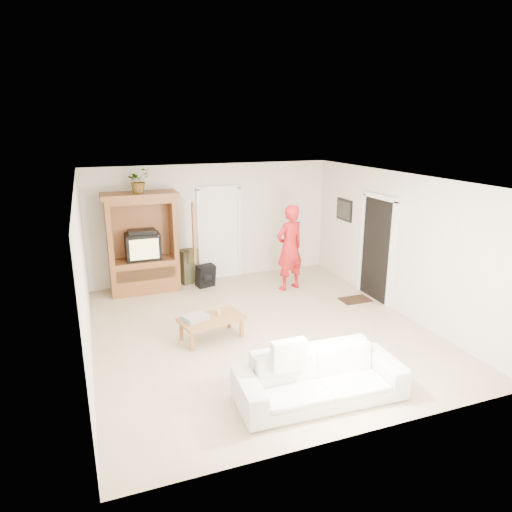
% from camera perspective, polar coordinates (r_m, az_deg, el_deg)
% --- Properties ---
extents(floor, '(6.00, 6.00, 0.00)m').
position_cam_1_polar(floor, '(8.02, 0.46, -9.16)').
color(floor, tan).
rests_on(floor, ground).
extents(ceiling, '(6.00, 6.00, 0.00)m').
position_cam_1_polar(ceiling, '(7.30, 0.51, 9.62)').
color(ceiling, white).
rests_on(ceiling, floor).
extents(wall_back, '(5.50, 0.00, 5.50)m').
position_cam_1_polar(wall_back, '(10.33, -5.47, 4.21)').
color(wall_back, silver).
rests_on(wall_back, floor).
extents(wall_front, '(5.50, 0.00, 5.50)m').
position_cam_1_polar(wall_front, '(5.05, 12.88, -9.29)').
color(wall_front, silver).
rests_on(wall_front, floor).
extents(wall_left, '(0.00, 6.00, 6.00)m').
position_cam_1_polar(wall_left, '(7.10, -20.74, -2.39)').
color(wall_left, silver).
rests_on(wall_left, floor).
extents(wall_right, '(0.00, 6.00, 6.00)m').
position_cam_1_polar(wall_right, '(8.88, 17.31, 1.55)').
color(wall_right, silver).
rests_on(wall_right, floor).
extents(armoire, '(1.82, 1.14, 2.10)m').
position_cam_1_polar(armoire, '(9.82, -13.80, 0.82)').
color(armoire, brown).
rests_on(armoire, floor).
extents(door_back, '(0.85, 0.05, 2.04)m').
position_cam_1_polar(door_back, '(10.40, -4.59, 2.73)').
color(door_back, white).
rests_on(door_back, floor).
extents(doorway_right, '(0.05, 0.90, 2.04)m').
position_cam_1_polar(doorway_right, '(9.40, 14.85, 0.77)').
color(doorway_right, black).
rests_on(doorway_right, floor).
extents(framed_picture, '(0.03, 0.60, 0.48)m').
position_cam_1_polar(framed_picture, '(10.34, 10.99, 5.69)').
color(framed_picture, black).
rests_on(framed_picture, wall_right).
extents(doormat, '(0.60, 0.40, 0.02)m').
position_cam_1_polar(doormat, '(9.48, 12.29, -5.36)').
color(doormat, '#382316').
rests_on(doormat, floor).
extents(plant, '(0.58, 0.57, 0.49)m').
position_cam_1_polar(plant, '(9.51, -14.50, 9.12)').
color(plant, '#4C7238').
rests_on(plant, armoire).
extents(man, '(0.76, 0.59, 1.83)m').
position_cam_1_polar(man, '(9.65, 4.22, 1.04)').
color(man, '#B3171C').
rests_on(man, floor).
extents(sofa, '(2.20, 0.94, 0.63)m').
position_cam_1_polar(sofa, '(6.10, 7.99, -14.76)').
color(sofa, silver).
rests_on(sofa, floor).
extents(coffee_table, '(1.12, 0.75, 0.38)m').
position_cam_1_polar(coffee_table, '(7.60, -5.60, -7.99)').
color(coffee_table, olive).
rests_on(coffee_table, floor).
extents(towel, '(0.45, 0.39, 0.08)m').
position_cam_1_polar(towel, '(7.51, -7.56, -7.62)').
color(towel, '#FF546A').
rests_on(towel, coffee_table).
extents(candle, '(0.08, 0.08, 0.10)m').
position_cam_1_polar(candle, '(7.63, -4.69, -7.03)').
color(candle, tan).
rests_on(candle, coffee_table).
extents(backpack_black, '(0.44, 0.33, 0.48)m').
position_cam_1_polar(backpack_black, '(10.00, -6.32, -2.54)').
color(backpack_black, black).
rests_on(backpack_black, floor).
extents(backpack_olive, '(0.48, 0.42, 0.76)m').
position_cam_1_polar(backpack_olive, '(10.28, -8.47, -1.26)').
color(backpack_olive, '#47442B').
rests_on(backpack_olive, floor).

